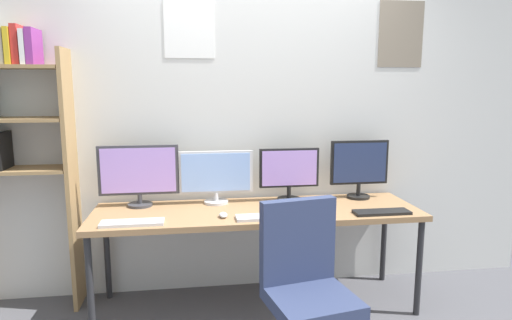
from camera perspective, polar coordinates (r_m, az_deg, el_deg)
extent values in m
cube|color=silver|center=(3.50, -0.87, 4.40)|extent=(4.72, 0.10, 2.60)
cube|color=white|center=(3.42, -8.60, 16.25)|extent=(0.37, 0.01, 0.41)
cube|color=gray|center=(3.80, 18.17, 15.14)|extent=(0.37, 0.01, 0.51)
cube|color=#936D47|center=(3.19, 0.13, -6.71)|extent=(2.32, 0.68, 0.04)
cylinder|color=#262628|center=(3.09, -20.57, -15.23)|extent=(0.04, 0.04, 0.70)
cylinder|color=#262628|center=(3.40, 20.25, -12.91)|extent=(0.04, 0.04, 0.70)
cylinder|color=#262628|center=(3.62, -18.62, -11.43)|extent=(0.04, 0.04, 0.70)
cylinder|color=#262628|center=(3.88, 16.14, -9.84)|extent=(0.04, 0.04, 0.70)
cube|color=#9E7A4C|center=(3.44, -22.59, -2.57)|extent=(0.03, 0.28, 1.87)
cube|color=#9E7A4C|center=(3.55, -28.96, -1.16)|extent=(0.76, 0.28, 0.02)
cube|color=#9E7A4C|center=(3.50, -29.43, 4.56)|extent=(0.76, 0.28, 0.02)
cube|color=#9E7A4C|center=(3.50, -29.92, 10.36)|extent=(0.76, 0.28, 0.02)
cube|color=black|center=(3.54, -29.67, 1.08)|extent=(0.03, 0.22, 0.26)
cube|color=tan|center=(3.50, -29.64, 12.54)|extent=(0.05, 0.22, 0.24)
cube|color=gold|center=(3.47, -28.87, 12.65)|extent=(0.03, 0.22, 0.24)
cube|color=red|center=(3.47, -28.11, 12.89)|extent=(0.04, 0.22, 0.26)
cube|color=white|center=(3.45, -27.38, 12.71)|extent=(0.03, 0.22, 0.23)
cube|color=#8C338C|center=(3.43, -26.67, 12.87)|extent=(0.05, 0.22, 0.24)
cube|color=navy|center=(2.51, 7.20, -17.65)|extent=(0.52, 0.52, 0.08)
cube|color=navy|center=(2.56, 5.42, -10.26)|extent=(0.45, 0.15, 0.48)
cylinder|color=#38383D|center=(3.38, -14.70, -5.59)|extent=(0.18, 0.18, 0.02)
cylinder|color=#38383D|center=(3.37, -14.73, -4.87)|extent=(0.03, 0.03, 0.07)
cube|color=#38383D|center=(3.33, -14.88, -1.25)|extent=(0.58, 0.03, 0.36)
cube|color=#B28CE5|center=(3.31, -14.91, -1.31)|extent=(0.53, 0.01, 0.33)
cylinder|color=silver|center=(3.36, -5.14, -5.39)|extent=(0.18, 0.18, 0.02)
cylinder|color=silver|center=(3.35, -5.15, -4.72)|extent=(0.03, 0.03, 0.06)
cube|color=silver|center=(3.31, -5.20, -1.55)|extent=(0.55, 0.03, 0.32)
cube|color=#8CB2F2|center=(3.30, -5.19, -1.61)|extent=(0.51, 0.01, 0.28)
cylinder|color=black|center=(3.43, 4.25, -5.05)|extent=(0.18, 0.18, 0.02)
cylinder|color=black|center=(3.42, 4.26, -4.18)|extent=(0.03, 0.03, 0.09)
cube|color=black|center=(3.38, 4.29, -1.00)|extent=(0.46, 0.03, 0.30)
cube|color=#B28CE5|center=(3.37, 4.35, -1.05)|extent=(0.42, 0.01, 0.27)
cylinder|color=black|center=(3.59, 13.02, -4.61)|extent=(0.18, 0.18, 0.02)
cylinder|color=black|center=(3.58, 13.05, -3.74)|extent=(0.03, 0.03, 0.09)
cube|color=black|center=(3.54, 13.16, -0.29)|extent=(0.46, 0.03, 0.34)
cube|color=navy|center=(3.53, 13.26, -0.34)|extent=(0.42, 0.01, 0.31)
cube|color=silver|center=(2.96, -15.65, -7.80)|extent=(0.40, 0.13, 0.02)
cube|color=silver|center=(2.97, 0.78, -7.39)|extent=(0.34, 0.13, 0.02)
cube|color=black|center=(3.20, 15.89, -6.48)|extent=(0.39, 0.13, 0.02)
ellipsoid|color=silver|center=(3.00, -4.24, -7.08)|extent=(0.06, 0.10, 0.03)
cube|color=#2D2D2D|center=(3.18, 4.03, -6.22)|extent=(0.33, 0.24, 0.02)
cylinder|color=blue|center=(3.01, 7.69, -6.50)|extent=(0.08, 0.08, 0.09)
torus|color=blue|center=(3.03, 8.42, -6.46)|extent=(0.06, 0.01, 0.06)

